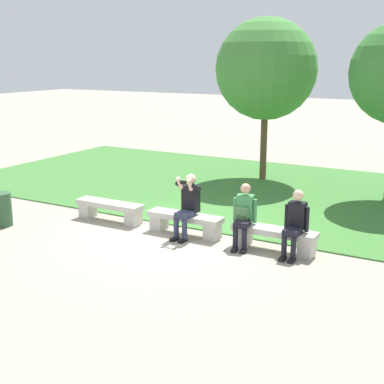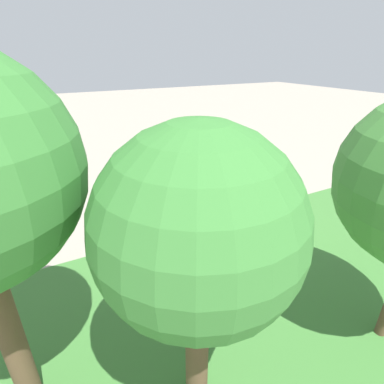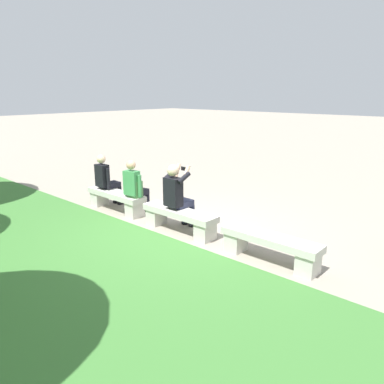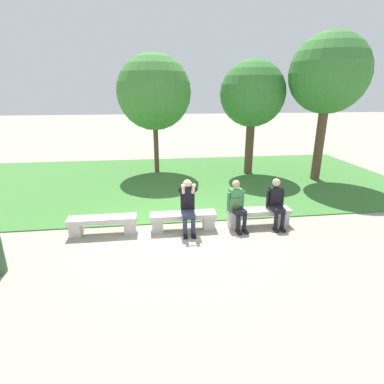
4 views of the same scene
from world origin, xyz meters
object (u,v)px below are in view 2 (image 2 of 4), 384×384
Objects in this scene: bench_main at (255,197)px; person_distant at (172,207)px; backpack at (174,208)px; tree_left_background at (198,230)px; person_photographer at (206,197)px; person_companion at (141,214)px; trash_bin at (268,174)px; bench_near at (210,209)px; bench_mid at (156,223)px.

bench_main is 3.40m from person_distant.
tree_left_background reaches higher than backpack.
person_photographer is at bearing -177.82° from backpack.
person_photographer reaches higher than bench_main.
person_distant is at bearing 179.92° from person_companion.
bench_near is at bearing 20.79° from trash_bin.
backpack is 0.57× the size of trash_bin.
backpack reaches higher than bench_near.
person_photographer reaches higher than bench_mid.
person_companion is at bearing -0.08° from person_distant.
trash_bin is at bearing -159.21° from bench_near.
person_companion is at bearing -99.83° from tree_left_background.
trash_bin is (-7.20, -6.57, -2.88)m from tree_left_background.
person_photographer is 1.05× the size of person_distant.
bench_mid is at bearing -104.53° from tree_left_background.
person_photographer reaches higher than bench_near.
person_companion is (4.43, -0.07, 0.38)m from bench_main.
bench_main is 0.37× the size of tree_left_background.
tree_left_background is (3.32, 5.10, 2.96)m from bench_near.
bench_near is 6.77m from tree_left_background.
bench_mid is (4.00, 0.00, 0.00)m from bench_main.
person_distant is 1.68× the size of trash_bin.
person_distant is (-0.62, -0.07, 0.38)m from bench_mid.
bench_main is 4.44m from person_companion.
bench_near and bench_mid have the same top height.
bench_near is 1.33× the size of person_companion.
trash_bin is (-1.87, -1.47, 0.08)m from bench_main.
trash_bin is at bearing -141.87° from bench_main.
bench_main is 2.16m from person_photographer.
backpack is at bearing -177.31° from bench_mid.
person_distant is at bearing -2.70° from bench_near.
bench_mid is 1.33× the size of person_distant.
tree_left_background reaches higher than person_photographer.
person_photographer reaches higher than person_companion.
bench_main is 3.35m from backpack.
bench_main is at bearing 179.14° from person_companion.
bench_near is at bearing 0.00° from bench_main.
person_photographer is 4.24m from trash_bin.
trash_bin is at bearing -164.54° from backpack.
person_companion reaches higher than backpack.
tree_left_background is at bearing 75.47° from bench_mid.
person_companion is (2.31, 0.01, -0.06)m from person_photographer.
person_companion is at bearing 0.28° from person_photographer.
bench_near is 2.46m from person_companion.
tree_left_background is at bearing 43.80° from bench_main.
tree_left_background is (1.32, 5.10, 2.96)m from bench_mid.
bench_main and bench_mid have the same top height.
bench_main is at bearing 179.46° from backpack.
person_photographer is (0.12, -0.08, 0.44)m from bench_near.
tree_left_background is (0.90, 5.17, 2.58)m from person_companion.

